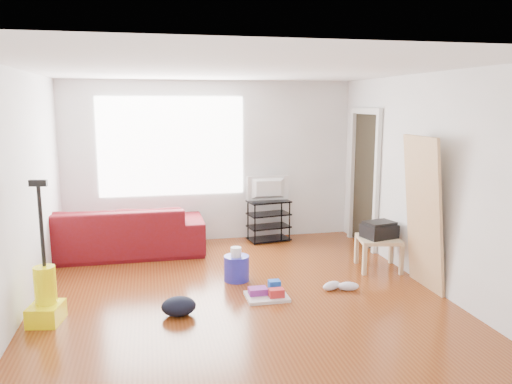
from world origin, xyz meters
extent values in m
cube|color=#672B0F|center=(0.00, 0.00, 0.00)|extent=(4.50, 5.00, 0.01)
cube|color=silver|center=(0.00, 0.00, 2.50)|extent=(4.50, 5.00, 0.01)
cube|color=silver|center=(0.00, 2.50, 1.25)|extent=(4.50, 0.01, 2.50)
cube|color=silver|center=(0.00, -2.50, 1.25)|extent=(4.50, 0.01, 2.50)
cube|color=silver|center=(-2.25, 0.00, 1.25)|extent=(0.01, 5.00, 2.50)
cube|color=silver|center=(2.25, 0.00, 1.25)|extent=(0.01, 5.00, 2.50)
cube|color=white|center=(-0.60, 2.48, 1.50)|extent=(2.20, 0.01, 1.50)
cube|color=silver|center=(2.21, 1.25, 1.00)|extent=(0.06, 0.08, 2.00)
cube|color=silver|center=(2.21, 2.15, 1.00)|extent=(0.06, 0.08, 2.00)
cube|color=silver|center=(2.21, 1.70, 2.04)|extent=(0.06, 0.98, 0.08)
cube|color=black|center=(2.24, 1.70, 1.00)|extent=(0.01, 0.86, 1.98)
imported|color=#550D18|center=(-1.42, 1.95, 0.00)|extent=(2.43, 0.95, 0.71)
cube|color=black|center=(0.86, 2.22, 0.03)|extent=(0.69, 0.46, 0.02)
cube|color=black|center=(0.86, 2.22, 0.23)|extent=(0.69, 0.46, 0.02)
cube|color=black|center=(0.86, 2.22, 0.43)|extent=(0.69, 0.46, 0.02)
cube|color=black|center=(0.86, 2.22, 0.63)|extent=(0.69, 0.46, 0.02)
cylinder|color=black|center=(0.60, 2.02, 0.32)|extent=(0.02, 0.02, 0.65)
cylinder|color=black|center=(0.55, 2.33, 0.32)|extent=(0.02, 0.02, 0.65)
cylinder|color=black|center=(1.18, 2.11, 0.32)|extent=(0.02, 0.02, 0.65)
cylinder|color=black|center=(1.13, 2.42, 0.32)|extent=(0.02, 0.02, 0.65)
imported|color=black|center=(0.86, 2.22, 0.84)|extent=(0.67, 0.09, 0.38)
cube|color=#D2B57E|center=(1.95, 0.58, 0.40)|extent=(0.61, 0.61, 0.05)
cube|color=#D2B57E|center=(1.67, 0.40, 0.19)|extent=(0.05, 0.05, 0.38)
cube|color=#D2B57E|center=(1.76, 0.86, 0.19)|extent=(0.05, 0.05, 0.38)
cube|color=#D2B57E|center=(2.14, 0.30, 0.19)|extent=(0.05, 0.05, 0.38)
cube|color=#D2B57E|center=(2.23, 0.77, 0.19)|extent=(0.05, 0.05, 0.38)
cube|color=black|center=(1.95, 0.58, 0.51)|extent=(0.47, 0.40, 0.18)
cube|color=black|center=(1.95, 0.58, 0.62)|extent=(0.42, 0.35, 0.04)
cylinder|color=#2728B4|center=(0.05, 0.54, 0.00)|extent=(0.33, 0.33, 0.31)
cylinder|color=white|center=(0.04, 0.51, 0.21)|extent=(0.13, 0.13, 0.12)
cube|color=beige|center=(0.28, -0.10, 0.02)|extent=(0.46, 0.37, 0.04)
cube|color=#AD2225|center=(0.38, -0.17, 0.08)|extent=(0.17, 0.11, 0.09)
cube|color=#7B2688|center=(0.19, -0.05, 0.07)|extent=(0.20, 0.15, 0.07)
cube|color=blue|center=(0.39, -0.01, 0.10)|extent=(0.13, 0.11, 0.13)
ellipsoid|color=black|center=(-0.71, -0.35, 0.00)|extent=(0.36, 0.29, 0.19)
ellipsoid|color=silver|center=(1.08, -0.02, 0.05)|extent=(0.27, 0.20, 0.10)
ellipsoid|color=silver|center=(1.27, -0.07, 0.05)|extent=(0.27, 0.16, 0.10)
cube|color=#FFF206|center=(-2.00, -0.26, 0.10)|extent=(0.36, 0.39, 0.19)
cylinder|color=#FFF206|center=(-2.00, -0.20, 0.38)|extent=(0.21, 0.21, 0.37)
cylinder|color=black|center=(-2.00, -0.17, 0.96)|extent=(0.04, 0.04, 0.80)
cube|color=black|center=(-2.00, -0.17, 1.39)|extent=(0.17, 0.07, 0.06)
cube|color=tan|center=(2.13, -0.15, 0.00)|extent=(0.22, 0.72, 1.79)
camera|label=1|loc=(-0.94, -5.24, 2.14)|focal=35.00mm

